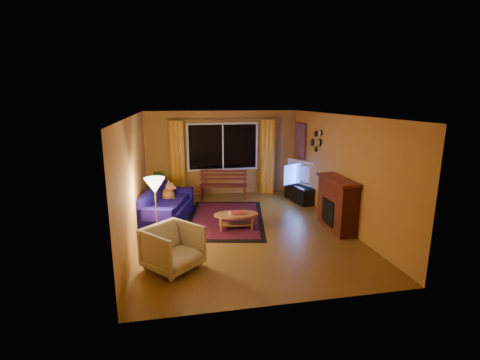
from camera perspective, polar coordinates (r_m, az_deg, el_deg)
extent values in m
cube|color=brown|center=(7.86, 0.42, -8.04)|extent=(4.50, 6.00, 0.02)
cube|color=white|center=(7.34, 0.46, 10.64)|extent=(4.50, 6.00, 0.02)
cube|color=#BC8135|center=(10.42, -2.87, 4.41)|extent=(4.50, 0.02, 2.50)
cube|color=#BC8135|center=(7.40, -16.98, 0.22)|extent=(0.02, 6.00, 2.50)
cube|color=#BC8135|center=(8.24, 16.03, 1.57)|extent=(0.02, 6.00, 2.50)
cube|color=black|center=(10.33, -2.83, 5.46)|extent=(2.00, 0.02, 1.30)
cylinder|color=#BF8C3F|center=(10.20, -2.84, 9.88)|extent=(3.20, 0.03, 0.03)
cylinder|color=orange|center=(10.21, -10.29, 3.30)|extent=(0.36, 0.36, 2.24)
cylinder|color=orange|center=(10.59, 4.51, 3.82)|extent=(0.36, 0.36, 2.24)
cube|color=#521914|center=(10.03, -2.72, -2.04)|extent=(1.41, 0.63, 0.41)
imported|color=#235B1E|center=(10.17, -13.35, -0.98)|extent=(0.60, 0.60, 0.82)
cube|color=#0E0749|center=(8.25, -12.00, -4.31)|extent=(1.36, 2.11, 0.79)
imported|color=beige|center=(6.07, -10.99, -10.56)|extent=(1.11, 1.11, 0.84)
cylinder|color=#BF8C3F|center=(7.06, -13.59, -5.09)|extent=(0.23, 0.23, 1.34)
cube|color=#5F0500|center=(8.45, -2.41, -6.38)|extent=(2.32, 3.14, 0.02)
cylinder|color=#A66638|center=(7.78, -0.66, -6.79)|extent=(1.05, 1.05, 0.36)
cube|color=black|center=(9.96, 9.70, -2.16)|extent=(0.54, 1.16, 0.47)
imported|color=black|center=(9.83, 9.83, 1.08)|extent=(0.65, 1.14, 0.68)
cube|color=maroon|center=(7.97, 15.66, -3.98)|extent=(0.40, 1.20, 1.10)
cube|color=#D84C30|center=(10.38, 9.86, 6.43)|extent=(0.04, 0.76, 0.96)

